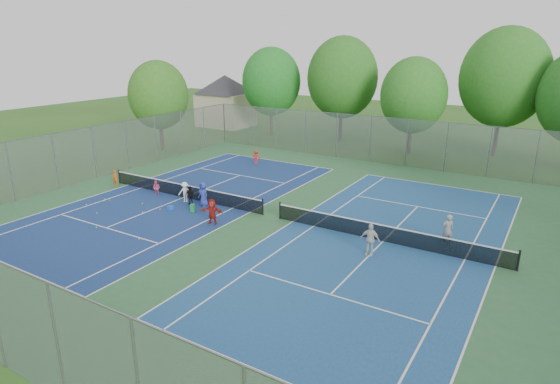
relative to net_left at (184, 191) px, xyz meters
The scene contains 36 objects.
ground 7.01m from the net_left, ahead, with size 120.00×120.00×0.00m, color #2B581B.
court_pad 7.01m from the net_left, ahead, with size 32.00×32.00×0.01m, color #2E6238.
court_left 0.44m from the net_left, ahead, with size 10.97×23.77×0.01m, color navy.
court_right 14.01m from the net_left, ahead, with size 10.97×23.77×0.01m, color navy.
net_left is the anchor object (origin of this frame).
net_right 14.00m from the net_left, ahead, with size 12.87×0.10×0.91m, color black.
fence_north 17.53m from the net_left, 66.37° to the left, with size 32.00×0.10×4.00m, color gray.
fence_west 9.13m from the net_left, behind, with size 32.00×0.10×4.00m, color gray.
house 28.55m from the net_left, 122.01° to the left, with size 11.03×11.03×7.30m.
tree_nw 23.72m from the net_left, 107.65° to the left, with size 6.40×6.40×9.58m.
tree_nl 23.81m from the net_left, 87.51° to the left, with size 7.20×7.20×10.69m.
tree_nc 23.38m from the net_left, 66.80° to the left, with size 6.00×6.00×8.85m.
tree_nr 29.59m from the net_left, 56.31° to the left, with size 7.60×7.60×11.42m.
tree_side_w 16.34m from the net_left, 140.19° to the left, with size 5.60×5.60×8.47m.
ball_crate 2.51m from the net_left, 67.41° to the right, with size 0.30×0.30×0.26m, color blue.
ball_hopper 3.03m from the net_left, 37.19° to the right, with size 0.26×0.26×0.51m, color green.
student_a 6.12m from the net_left, behind, with size 0.44×0.29×1.19m, color #C74F12.
student_b 2.01m from the net_left, 162.63° to the right, with size 0.51×0.40×1.05m, color #CF5076.
student_c 0.93m from the net_left, 41.48° to the right, with size 0.87×0.50×1.35m, color white.
student_d 1.54m from the net_left, 31.77° to the right, with size 0.72×0.30×1.23m, color black.
student_e 2.34m from the net_left, 14.99° to the right, with size 0.77×0.50×1.58m, color #293996.
student_f 5.51m from the net_left, 30.28° to the right, with size 1.42×0.45×1.53m, color maroon.
child_far_baseline 10.00m from the net_left, 95.11° to the left, with size 0.82×0.47×1.27m, color red.
instructor 16.98m from the net_left, ahead, with size 0.61×0.40×1.68m, color #979799.
teen_court_b 14.10m from the net_left, ahead, with size 0.97×0.40×1.66m, color silver.
tennis_ball_0 2.28m from the net_left, 34.86° to the right, with size 0.07×0.07×0.07m, color #C6E936.
tennis_ball_1 2.82m from the net_left, 120.06° to the right, with size 0.07×0.07×0.07m, color #D5E936.
tennis_ball_2 2.69m from the net_left, 81.42° to the right, with size 0.07×0.07×0.07m, color #ACC62E.
tennis_ball_3 6.72m from the net_left, 94.01° to the right, with size 0.07×0.07×0.07m, color #C6E535.
tennis_ball_4 6.23m from the net_left, 133.90° to the right, with size 0.07×0.07×0.07m, color yellow.
tennis_ball_5 5.69m from the net_left, 114.85° to the right, with size 0.07×0.07×0.07m, color #BAE334.
tennis_ball_6 5.23m from the net_left, 143.01° to the right, with size 0.07×0.07×0.07m, color gold.
tennis_ball_7 4.89m from the net_left, 140.54° to the right, with size 0.07×0.07×0.07m, color #AEC32D.
tennis_ball_8 7.16m from the net_left, 66.66° to the right, with size 0.07×0.07×0.07m, color #DEF037.
tennis_ball_9 5.21m from the net_left, 139.26° to the right, with size 0.07×0.07×0.07m, color #C3E535.
tennis_ball_10 3.61m from the net_left, 91.75° to the right, with size 0.07×0.07×0.07m, color #CBE134.
Camera 1 is at (14.20, -22.15, 10.04)m, focal length 30.00 mm.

